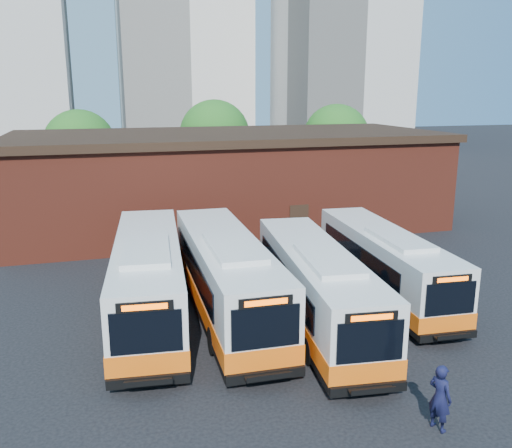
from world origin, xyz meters
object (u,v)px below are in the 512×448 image
object	(u,v)px
bus_midwest	(226,279)
transit_worker	(440,397)
bus_mideast	(316,289)
bus_east	(384,265)
bus_west	(148,281)

from	to	relation	value
bus_midwest	transit_worker	size ratio (longest dim) A/B	6.55
transit_worker	bus_midwest	bearing A→B (deg)	3.06
bus_midwest	bus_mideast	size ratio (longest dim) A/B	1.05
bus_east	bus_midwest	bearing A→B (deg)	-173.99
bus_west	bus_midwest	world-z (taller)	bus_midwest
bus_midwest	transit_worker	bearing A→B (deg)	-66.48
bus_mideast	transit_worker	bearing A→B (deg)	-79.13
bus_west	transit_worker	bearing A→B (deg)	-49.68
bus_west	bus_east	distance (m)	10.60
bus_midwest	bus_west	bearing A→B (deg)	170.06
bus_mideast	bus_east	distance (m)	4.81
bus_west	bus_east	bearing A→B (deg)	3.74
bus_west	bus_mideast	size ratio (longest dim) A/B	1.05
bus_midwest	bus_east	bearing A→B (deg)	3.56
bus_midwest	bus_mideast	bearing A→B (deg)	-29.84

